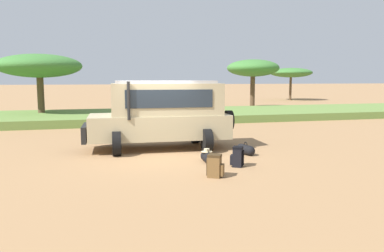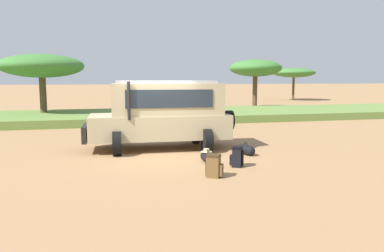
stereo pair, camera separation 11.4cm
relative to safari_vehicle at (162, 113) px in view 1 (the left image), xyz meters
name	(u,v)px [view 1 (the left image)]	position (x,y,z in m)	size (l,w,h in m)	color
ground_plane	(160,156)	(-0.31, -1.24, -1.29)	(320.00, 320.00, 0.00)	#9E754C
grass_bank	(129,116)	(-0.31, 9.99, -1.07)	(120.00, 7.00, 0.44)	olive
safari_vehicle	(162,113)	(0.00, 0.00, 0.00)	(5.40, 2.91, 2.44)	tan
backpack_beside_front_wheel	(237,157)	(1.58, -3.31, -1.01)	(0.43, 0.42, 0.58)	black
backpack_cluster_center	(215,166)	(0.60, -4.24, -1.01)	(0.48, 0.44, 0.59)	brown
duffel_bag_low_black_case	(207,157)	(0.91, -2.57, -1.14)	(0.34, 0.83, 0.40)	black
duffel_bag_soft_canvas	(246,150)	(2.49, -1.75, -1.13)	(0.44, 0.80, 0.42)	black
acacia_tree_far_left	(39,66)	(-5.49, 11.28, 1.96)	(5.02, 4.87, 3.99)	brown
acacia_tree_left_mid	(253,68)	(10.81, 16.64, 2.08)	(4.40, 4.52, 4.13)	brown
acacia_tree_centre_back	(291,73)	(20.03, 26.62, 1.90)	(4.98, 4.72, 3.76)	brown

